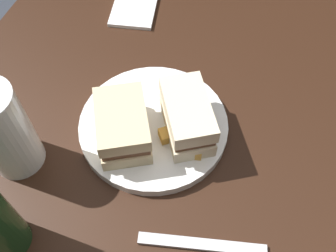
% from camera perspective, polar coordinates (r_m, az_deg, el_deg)
% --- Properties ---
extents(dining_table, '(1.00, 0.89, 0.71)m').
position_cam_1_polar(dining_table, '(0.95, 1.49, -13.75)').
color(dining_table, black).
rests_on(dining_table, ground).
extents(plate, '(0.25, 0.25, 0.02)m').
position_cam_1_polar(plate, '(0.64, -2.16, 0.08)').
color(plate, white).
rests_on(plate, dining_table).
extents(sandwich_half_left, '(0.14, 0.12, 0.06)m').
position_cam_1_polar(sandwich_half_left, '(0.59, -6.80, 0.03)').
color(sandwich_half_left, beige).
rests_on(sandwich_half_left, plate).
extents(sandwich_half_right, '(0.14, 0.12, 0.07)m').
position_cam_1_polar(sandwich_half_right, '(0.60, 2.76, 1.44)').
color(sandwich_half_right, beige).
rests_on(sandwich_half_right, plate).
extents(potato_wedge_front, '(0.05, 0.05, 0.02)m').
position_cam_1_polar(potato_wedge_front, '(0.61, 0.99, -0.86)').
color(potato_wedge_front, gold).
rests_on(potato_wedge_front, plate).
extents(potato_wedge_middle, '(0.04, 0.02, 0.02)m').
position_cam_1_polar(potato_wedge_middle, '(0.60, -5.13, -2.58)').
color(potato_wedge_middle, '#B77F33').
rests_on(potato_wedge_middle, plate).
extents(potato_wedge_back, '(0.03, 0.04, 0.02)m').
position_cam_1_polar(potato_wedge_back, '(0.59, 3.16, -3.78)').
color(potato_wedge_back, gold).
rests_on(potato_wedge_back, plate).
extents(pint_glass, '(0.08, 0.08, 0.16)m').
position_cam_1_polar(pint_glass, '(0.60, -23.17, -1.13)').
color(pint_glass, white).
rests_on(pint_glass, dining_table).
extents(napkin, '(0.12, 0.11, 0.01)m').
position_cam_1_polar(napkin, '(0.85, -5.12, 16.92)').
color(napkin, white).
rests_on(napkin, dining_table).
extents(fork, '(0.05, 0.18, 0.01)m').
position_cam_1_polar(fork, '(0.56, 5.08, -17.21)').
color(fork, silver).
rests_on(fork, dining_table).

